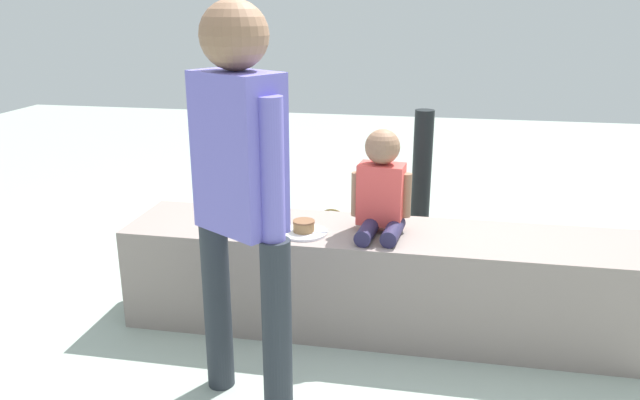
{
  "coord_description": "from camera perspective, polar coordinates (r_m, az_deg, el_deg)",
  "views": [
    {
      "loc": [
        0.23,
        -2.71,
        1.52
      ],
      "look_at": [
        -0.22,
        -0.34,
        0.75
      ],
      "focal_mm": 34.41,
      "sensor_mm": 36.0,
      "label": 1
    }
  ],
  "objects": [
    {
      "name": "concrete_ledge",
      "position": [
        3.0,
        5.41,
        -7.36
      ],
      "size": [
        2.43,
        0.5,
        0.5
      ],
      "primitive_type": "cube",
      "color": "gray",
      "rests_on": "ground_plane"
    },
    {
      "name": "ground_plane",
      "position": [
        3.12,
        5.28,
        -11.5
      ],
      "size": [
        12.0,
        12.0,
        0.0
      ],
      "primitive_type": "plane",
      "color": "#98A79B"
    },
    {
      "name": "adult_standing",
      "position": [
        2.2,
        -7.46,
        1.99
      ],
      "size": [
        0.4,
        0.32,
        1.54
      ],
      "color": "#262B33",
      "rests_on": "ground_plane"
    },
    {
      "name": "handbag_black_leather",
      "position": [
        3.52,
        20.9,
        -6.71
      ],
      "size": [
        0.28,
        0.14,
        0.35
      ],
      "color": "black",
      "rests_on": "ground_plane"
    },
    {
      "name": "handbag_brown_canvas",
      "position": [
        3.84,
        1.12,
        -3.69
      ],
      "size": [
        0.28,
        0.1,
        0.32
      ],
      "color": "brown",
      "rests_on": "ground_plane"
    },
    {
      "name": "child_seated",
      "position": [
        2.84,
        5.73,
        1.11
      ],
      "size": [
        0.28,
        0.32,
        0.48
      ],
      "color": "#262242",
      "rests_on": "concrete_ledge"
    },
    {
      "name": "party_cup_red",
      "position": [
        4.23,
        17.08,
        -3.25
      ],
      "size": [
        0.09,
        0.09,
        0.12
      ],
      "primitive_type": "cylinder",
      "color": "red",
      "rests_on": "ground_plane"
    },
    {
      "name": "gift_bag",
      "position": [
        3.73,
        -7.56,
        -4.11
      ],
      "size": [
        0.19,
        0.1,
        0.31
      ],
      "color": "gold",
      "rests_on": "ground_plane"
    },
    {
      "name": "water_bottle_near_gift",
      "position": [
        4.33,
        -3.25,
        -1.56
      ],
      "size": [
        0.06,
        0.06,
        0.19
      ],
      "color": "silver",
      "rests_on": "ground_plane"
    },
    {
      "name": "railing_post",
      "position": [
        3.65,
        9.25,
        -1.24
      ],
      "size": [
        0.36,
        0.36,
        0.96
      ],
      "color": "black",
      "rests_on": "ground_plane"
    },
    {
      "name": "cake_plate",
      "position": [
        2.86,
        -1.51,
        -2.74
      ],
      "size": [
        0.22,
        0.22,
        0.07
      ],
      "color": "white",
      "rests_on": "concrete_ledge"
    }
  ]
}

